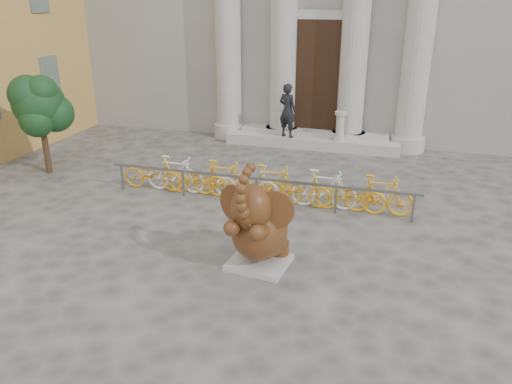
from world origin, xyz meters
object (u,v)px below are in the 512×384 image
(tree, at_px, (39,105))
(pedestrian, at_px, (288,110))
(elephant_statue, at_px, (259,228))
(bike_rack, at_px, (259,183))

(tree, xyz_separation_m, pedestrian, (6.20, 4.64, -0.74))
(elephant_statue, xyz_separation_m, tree, (-7.53, 3.54, 1.21))
(pedestrian, bearing_deg, elephant_statue, 121.90)
(bike_rack, height_order, tree, tree)
(elephant_statue, relative_size, bike_rack, 0.28)
(bike_rack, relative_size, tree, 2.75)
(elephant_statue, xyz_separation_m, pedestrian, (-1.32, 8.19, 0.47))
(bike_rack, xyz_separation_m, tree, (-6.61, 0.36, 1.53))
(bike_rack, distance_m, tree, 6.79)
(elephant_statue, height_order, bike_rack, elephant_statue)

